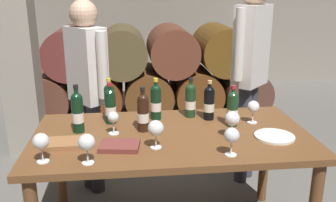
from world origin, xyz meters
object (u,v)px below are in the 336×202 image
(wine_glass_3, at_px, (113,118))
(wine_glass_6, at_px, (87,143))
(wine_bottle_0, at_px, (110,101))
(wine_bottle_3, at_px, (190,100))
(wine_glass_1, at_px, (41,142))
(serving_plate, at_px, (274,136))
(wine_bottle_6, at_px, (156,101))
(wine_glass_5, at_px, (232,119))
(tasting_notebook, at_px, (120,146))
(wine_bottle_1, at_px, (110,106))
(wine_bottle_4, at_px, (209,102))
(wine_glass_0, at_px, (156,129))
(wine_glass_4, at_px, (253,107))
(wine_bottle_2, at_px, (143,112))
(wine_bottle_7, at_px, (232,108))
(wine_bottle_5, at_px, (78,112))
(wine_glass_2, at_px, (232,136))
(sommelier_presenting, at_px, (251,62))
(taster_seated_left, at_px, (88,82))
(leather_ledger, at_px, (63,143))

(wine_glass_3, height_order, wine_glass_6, wine_glass_6)
(wine_bottle_0, bearing_deg, wine_bottle_3, -4.25)
(wine_glass_1, xyz_separation_m, serving_plate, (1.32, 0.18, -0.10))
(wine_bottle_6, bearing_deg, wine_glass_3, -139.56)
(wine_glass_5, distance_m, tasting_notebook, 0.68)
(wine_bottle_3, distance_m, wine_glass_5, 0.43)
(wine_bottle_6, height_order, tasting_notebook, wine_bottle_6)
(wine_bottle_1, height_order, wine_bottle_3, wine_bottle_3)
(wine_bottle_1, xyz_separation_m, wine_bottle_3, (0.54, 0.06, 0.00))
(wine_bottle_4, distance_m, wine_glass_0, 0.59)
(wine_bottle_1, relative_size, wine_glass_0, 1.68)
(wine_glass_4, bearing_deg, wine_glass_1, -160.95)
(wine_bottle_2, xyz_separation_m, wine_bottle_7, (0.58, 0.02, -0.01))
(wine_bottle_2, bearing_deg, wine_bottle_3, 34.04)
(wine_bottle_4, height_order, wine_bottle_5, wine_bottle_5)
(wine_bottle_2, xyz_separation_m, wine_bottle_4, (0.45, 0.16, -0.00))
(wine_glass_2, bearing_deg, wine_bottle_2, 137.96)
(sommelier_presenting, bearing_deg, wine_glass_5, -114.30)
(wine_glass_3, relative_size, taster_seated_left, 0.09)
(tasting_notebook, bearing_deg, sommelier_presenting, 49.64)
(wine_bottle_7, height_order, wine_glass_6, wine_bottle_7)
(wine_bottle_4, relative_size, wine_glass_1, 1.71)
(wine_bottle_4, height_order, wine_glass_2, wine_bottle_4)
(wine_bottle_5, relative_size, wine_bottle_7, 1.12)
(wine_bottle_0, xyz_separation_m, wine_glass_1, (-0.32, -0.65, -0.01))
(wine_bottle_7, bearing_deg, serving_plate, -47.93)
(wine_bottle_1, relative_size, wine_bottle_5, 0.90)
(serving_plate, bearing_deg, wine_bottle_7, 132.07)
(wine_glass_2, height_order, taster_seated_left, taster_seated_left)
(serving_plate, bearing_deg, wine_bottle_6, 149.25)
(tasting_notebook, height_order, leather_ledger, same)
(tasting_notebook, bearing_deg, wine_glass_0, 2.97)
(sommelier_presenting, bearing_deg, wine_bottle_7, -116.47)
(wine_bottle_1, xyz_separation_m, wine_bottle_5, (-0.20, -0.14, 0.01))
(wine_bottle_3, height_order, wine_glass_6, wine_bottle_3)
(wine_bottle_4, xyz_separation_m, tasting_notebook, (-0.60, -0.41, -0.11))
(wine_bottle_5, xyz_separation_m, wine_glass_5, (0.93, -0.19, -0.02))
(wine_glass_2, distance_m, sommelier_presenting, 1.19)
(wine_bottle_6, height_order, wine_glass_2, wine_bottle_6)
(wine_glass_6, bearing_deg, tasting_notebook, 46.85)
(wine_glass_2, bearing_deg, wine_bottle_4, 89.79)
(wine_bottle_5, height_order, wine_bottle_7, wine_bottle_5)
(wine_bottle_5, xyz_separation_m, wine_glass_2, (0.85, -0.43, -0.02))
(wine_glass_2, relative_size, sommelier_presenting, 0.09)
(wine_bottle_0, bearing_deg, serving_plate, -25.22)
(wine_bottle_4, distance_m, sommelier_presenting, 0.70)
(wine_glass_4, distance_m, wine_glass_5, 0.30)
(wine_bottle_0, height_order, wine_bottle_7, wine_bottle_0)
(wine_bottle_7, bearing_deg, wine_glass_4, 13.11)
(wine_bottle_6, height_order, wine_glass_5, wine_bottle_6)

